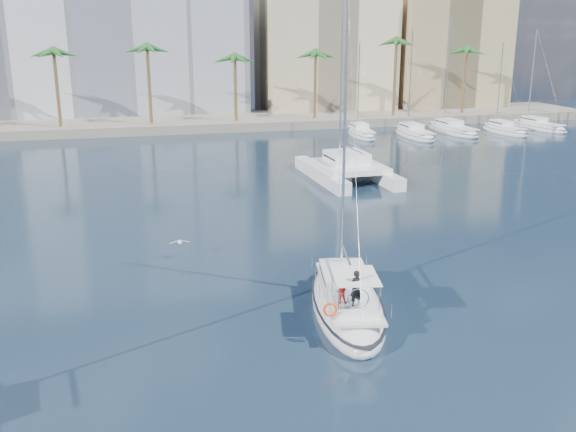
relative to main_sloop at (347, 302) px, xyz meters
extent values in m
plane|color=black|center=(-0.64, 3.24, -0.50)|extent=(160.00, 160.00, 0.00)
cube|color=gray|center=(-0.64, 64.24, 0.10)|extent=(120.00, 14.00, 1.20)
cube|color=silver|center=(-12.64, 76.24, 13.50)|extent=(42.00, 16.00, 28.00)
cube|color=beige|center=(21.36, 73.24, 9.50)|extent=(20.00, 14.00, 20.00)
cube|color=tan|center=(41.36, 71.24, 8.50)|extent=(18.00, 12.00, 18.00)
cylinder|color=brown|center=(-0.64, 60.24, 4.75)|extent=(0.44, 0.44, 10.50)
sphere|color=#215A22|center=(-0.64, 60.24, 10.00)|extent=(3.60, 3.60, 3.60)
cylinder|color=brown|center=(33.36, 60.24, 4.75)|extent=(0.44, 0.44, 10.50)
sphere|color=#215A22|center=(33.36, 60.24, 10.00)|extent=(3.60, 3.60, 3.60)
ellipsoid|color=white|center=(0.00, 0.01, -0.18)|extent=(5.18, 10.75, 2.14)
ellipsoid|color=black|center=(0.00, 0.01, 0.12)|extent=(5.23, 10.85, 0.18)
cube|color=silver|center=(-0.03, -0.19, 0.63)|extent=(3.76, 8.04, 0.12)
cube|color=white|center=(0.19, 0.98, 0.99)|extent=(2.81, 3.73, 0.60)
cube|color=black|center=(0.19, 0.98, 1.01)|extent=(2.75, 3.34, 0.14)
cylinder|color=#B7BABF|center=(0.42, 2.15, 7.45)|extent=(0.15, 0.15, 13.52)
cylinder|color=#B7BABF|center=(0.02, 0.11, 2.19)|extent=(0.90, 4.11, 0.11)
cube|color=white|center=(-0.41, -2.13, 0.87)|extent=(2.41, 2.90, 0.36)
cube|color=white|center=(-0.43, -2.23, 2.24)|extent=(2.41, 2.90, 0.04)
torus|color=silver|center=(-0.60, -3.11, 1.54)|extent=(0.95, 0.24, 0.96)
torus|color=#F03A0C|center=(-1.91, -3.26, 1.24)|extent=(0.66, 0.31, 0.64)
imported|color=black|center=(-0.61, -2.77, 1.89)|extent=(0.70, 0.55, 1.67)
imported|color=maroon|center=(-1.10, -2.29, 1.57)|extent=(0.61, 0.54, 1.05)
cube|color=white|center=(7.02, 27.49, 0.05)|extent=(1.66, 12.38, 1.10)
cube|color=white|center=(11.99, 27.68, 0.05)|extent=(1.66, 12.38, 1.10)
cube|color=white|center=(9.53, 26.97, 0.80)|extent=(5.82, 6.99, 0.50)
cube|color=white|center=(9.51, 27.59, 1.50)|extent=(3.53, 3.83, 1.00)
cube|color=black|center=(9.51, 27.59, 1.55)|extent=(3.53, 3.33, 0.18)
cylinder|color=#B7BABF|center=(9.44, 29.44, 9.23)|extent=(0.18, 0.18, 16.46)
ellipsoid|color=silver|center=(-7.25, 9.49, 0.57)|extent=(0.24, 0.47, 0.22)
sphere|color=silver|center=(-7.25, 9.71, 0.59)|extent=(0.12, 0.12, 0.12)
cube|color=gray|center=(-7.58, 9.49, 0.60)|extent=(0.54, 0.19, 0.13)
cube|color=gray|center=(-6.91, 9.49, 0.60)|extent=(0.54, 0.19, 0.13)
camera|label=1|loc=(-9.80, -27.26, 12.76)|focal=40.00mm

